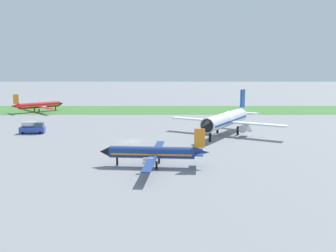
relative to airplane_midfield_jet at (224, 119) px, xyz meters
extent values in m
plane|color=gray|center=(-23.86, -8.64, -4.03)|extent=(600.00, 600.00, 0.00)
cube|color=#3D7533|center=(-23.86, 54.67, -3.99)|extent=(360.00, 28.00, 0.08)
cylinder|color=white|center=(-0.31, -0.54, 0.08)|extent=(14.82, 22.37, 3.62)
cone|color=black|center=(-6.79, -11.98, 0.08)|extent=(4.70, 4.61, 3.54)
cone|color=white|center=(6.51, 11.47, 0.54)|extent=(5.10, 5.61, 3.25)
cube|color=#19479E|center=(-0.31, -0.54, -0.19)|extent=(14.24, 21.26, 0.51)
cube|color=white|center=(6.88, -3.86, -0.55)|extent=(14.86, 9.79, 0.36)
cube|color=white|center=(-6.84, 3.92, -0.55)|extent=(14.86, 9.79, 0.36)
cylinder|color=#B7BABF|center=(4.41, -2.46, -1.84)|extent=(3.68, 4.41, 1.99)
cylinder|color=#B7BABF|center=(-4.37, 2.52, -1.84)|extent=(3.68, 4.41, 1.99)
cube|color=#19479E|center=(6.18, 10.90, 4.52)|extent=(1.84, 2.79, 5.26)
cube|color=white|center=(8.18, 9.76, 0.44)|extent=(4.98, 3.99, 0.29)
cube|color=white|center=(4.18, 12.03, 0.44)|extent=(4.98, 3.99, 0.29)
cylinder|color=black|center=(-5.17, -9.12, -2.88)|extent=(0.65, 0.65, 2.30)
cylinder|color=black|center=(2.97, -0.51, -2.88)|extent=(0.65, 0.65, 2.30)
cylinder|color=black|center=(-1.97, 2.29, -2.88)|extent=(0.65, 0.65, 2.30)
cylinder|color=navy|center=(-18.18, -31.82, -1.44)|extent=(15.62, 3.42, 2.15)
cone|color=black|center=(-26.76, -31.12, -1.44)|extent=(2.32, 2.28, 2.11)
cone|color=navy|center=(-9.18, -32.57, -1.18)|extent=(3.16, 2.18, 1.94)
cube|color=orange|center=(-18.18, -31.82, -1.61)|extent=(14.76, 3.39, 0.30)
cube|color=navy|center=(-18.24, -37.76, -1.82)|extent=(2.47, 11.92, 0.22)
cube|color=navy|center=(-17.27, -25.96, -1.82)|extent=(2.47, 11.92, 0.22)
cylinder|color=#B7BABF|center=(-18.66, -35.58, -1.82)|extent=(1.77, 0.83, 0.69)
cylinder|color=#B7BABF|center=(-18.04, -28.04, -1.82)|extent=(1.77, 0.83, 0.69)
cube|color=orange|center=(-9.60, -32.53, 1.35)|extent=(1.95, 0.42, 3.44)
cube|color=navy|center=(-9.73, -34.03, -1.23)|extent=(1.53, 3.11, 0.17)
cube|color=navy|center=(-9.48, -31.03, -1.23)|extent=(1.53, 3.11, 0.17)
cylinder|color=black|center=(-24.62, -31.29, -3.27)|extent=(0.39, 0.39, 1.51)
cylinder|color=black|center=(-17.28, -34.04, -3.27)|extent=(0.39, 0.39, 1.51)
cylinder|color=black|center=(-16.94, -29.79, -3.27)|extent=(0.39, 0.39, 1.51)
cylinder|color=red|center=(-64.71, 48.19, -1.41)|extent=(13.34, 11.91, 2.18)
cone|color=black|center=(-58.09, 53.88, -1.41)|extent=(3.05, 3.05, 2.14)
cone|color=red|center=(-71.65, 42.20, -1.13)|extent=(3.60, 3.48, 1.96)
cube|color=orange|center=(-64.71, 48.19, -1.57)|extent=(12.70, 11.37, 0.31)
cube|color=red|center=(-68.95, 52.45, -1.79)|extent=(8.99, 10.10, 0.22)
cube|color=red|center=(-61.12, 43.35, -1.79)|extent=(8.99, 10.10, 0.22)
cylinder|color=#B7BABF|center=(-67.08, 51.21, -1.79)|extent=(1.78, 1.67, 0.70)
cylinder|color=#B7BABF|center=(-62.07, 45.39, -1.79)|extent=(1.78, 1.67, 0.70)
cube|color=orange|center=(-71.32, 42.49, 1.43)|extent=(1.66, 1.48, 3.49)
cube|color=red|center=(-72.32, 43.65, -1.19)|extent=(2.99, 3.17, 0.17)
cube|color=red|center=(-70.33, 41.33, -1.19)|extent=(2.99, 3.17, 0.17)
cylinder|color=black|center=(-59.74, 52.46, -3.26)|extent=(0.39, 0.39, 1.53)
cylinder|color=black|center=(-66.94, 49.11, -3.26)|extent=(0.39, 0.39, 1.53)
cylinder|color=black|center=(-64.12, 45.84, -3.26)|extent=(0.39, 0.39, 1.53)
cube|color=#334FB2|center=(-51.53, 1.80, -2.98)|extent=(6.67, 2.92, 1.40)
cylinder|color=silver|center=(-52.31, 1.74, -1.51)|extent=(3.69, 1.82, 1.54)
cube|color=#334C60|center=(-49.72, 1.95, -1.68)|extent=(2.49, 2.20, 1.20)
cylinder|color=black|center=(-49.36, 3.18, -3.68)|extent=(0.72, 0.31, 0.70)
cylinder|color=black|center=(-49.17, 0.79, -3.68)|extent=(0.72, 0.31, 0.70)
cylinder|color=black|center=(-53.90, 2.81, -3.68)|extent=(0.72, 0.31, 0.70)
cylinder|color=black|center=(-53.70, 0.42, -3.68)|extent=(0.72, 0.31, 0.70)
camera|label=1|loc=(-15.26, -101.19, 14.66)|focal=41.85mm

